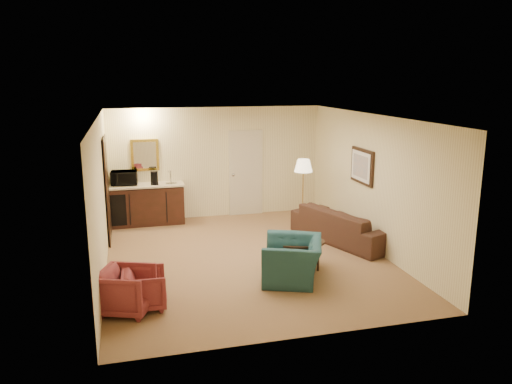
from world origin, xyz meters
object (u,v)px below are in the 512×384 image
floor_lamp (303,193)px  microwave (124,176)px  waste_bin (177,217)px  wetbar_cabinet (148,204)px  rose_chair_far (144,287)px  rose_chair_near (126,288)px  sofa (344,220)px  coffee_table (302,255)px  coffee_maker (154,178)px  teal_armchair (293,253)px

floor_lamp → microwave: (-3.83, 1.12, 0.35)m
floor_lamp → waste_bin: (-2.70, 0.95, -0.62)m
wetbar_cabinet → rose_chair_far: wetbar_cabinet is taller
wetbar_cabinet → rose_chair_near: bearing=-96.5°
sofa → coffee_table: size_ratio=2.79×
waste_bin → microwave: 1.50m
rose_chair_far → floor_lamp: bearing=-45.5°
floor_lamp → coffee_maker: size_ratio=5.05×
rose_chair_near → coffee_table: 3.15m
wetbar_cabinet → microwave: 0.82m
rose_chair_near → floor_lamp: 5.13m
floor_lamp → sofa: bearing=-69.8°
coffee_maker → sofa: bearing=-22.9°
wetbar_cabinet → teal_armchair: 4.45m
rose_chair_far → microwave: size_ratio=1.10×
coffee_table → coffee_maker: bearing=124.6°
wetbar_cabinet → waste_bin: bearing=-7.9°
rose_chair_near → rose_chair_far: (0.25, 0.08, -0.04)m
rose_chair_near → rose_chair_far: rose_chair_near is taller
sofa → rose_chair_near: bearing=95.8°
teal_armchair → rose_chair_far: size_ratio=1.69×
wetbar_cabinet → teal_armchair: bearing=-61.1°
coffee_table → sofa: bearing=41.4°
waste_bin → rose_chair_far: bearing=-102.0°
teal_armchair → microwave: 4.82m
sofa → microwave: size_ratio=4.07×
waste_bin → coffee_maker: coffee_maker is taller
wetbar_cabinet → microwave: microwave is taller
rose_chair_near → rose_chair_far: 0.27m
waste_bin → teal_armchair: bearing=-68.5°
coffee_table → microwave: size_ratio=1.46×
coffee_table → floor_lamp: bearing=70.0°
rose_chair_far → waste_bin: (0.90, 4.23, -0.17)m
rose_chair_far → rose_chair_near: bearing=110.9°
sofa → rose_chair_far: (-4.05, -2.06, -0.14)m
rose_chair_far → coffee_maker: (0.42, 4.25, 0.76)m
microwave → rose_chair_near: bearing=-85.8°
teal_armchair → waste_bin: size_ratio=3.63×
teal_armchair → coffee_table: teal_armchair is taller
floor_lamp → coffee_table: bearing=-110.0°
wetbar_cabinet → teal_armchair: (2.15, -3.90, 0.00)m
floor_lamp → waste_bin: bearing=160.6°
teal_armchair → coffee_table: size_ratio=1.28×
rose_chair_near → coffee_maker: (0.67, 4.34, 0.71)m
waste_bin → coffee_maker: size_ratio=0.97×
coffee_table → waste_bin: bearing=118.9°
wetbar_cabinet → rose_chair_near: (-0.50, -4.40, -0.10)m
teal_armchair → rose_chair_near: size_ratio=1.49×
rose_chair_far → microwave: 4.48m
rose_chair_near → coffee_table: size_ratio=0.86×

